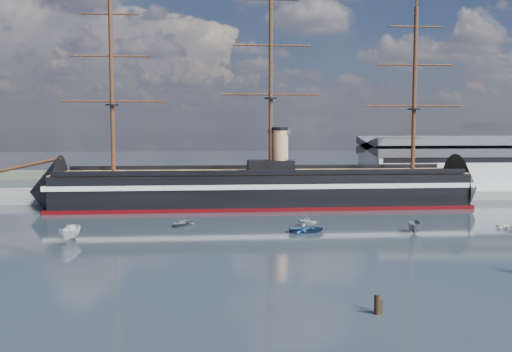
{
  "coord_description": "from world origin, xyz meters",
  "views": [
    {
      "loc": [
        -12.87,
        -64.25,
        17.71
      ],
      "look_at": [
        -5.4,
        35.0,
        9.0
      ],
      "focal_mm": 40.0,
      "sensor_mm": 36.0,
      "label": 1
    }
  ],
  "objects": [
    {
      "name": "ground",
      "position": [
        0.0,
        40.0,
        0.0
      ],
      "size": [
        600.0,
        600.0,
        0.0
      ],
      "primitive_type": "plane",
      "color": "#1B232E",
      "rests_on": "ground"
    },
    {
      "name": "quay",
      "position": [
        10.0,
        76.0,
        0.0
      ],
      "size": [
        180.0,
        18.0,
        2.0
      ],
      "primitive_type": "cube",
      "color": "slate",
      "rests_on": "ground"
    },
    {
      "name": "warehouse",
      "position": [
        58.0,
        80.0,
        7.98
      ],
      "size": [
        63.0,
        21.0,
        11.6
      ],
      "color": "#B7BABC",
      "rests_on": "ground"
    },
    {
      "name": "quay_tower",
      "position": [
        3.0,
        73.0,
        9.75
      ],
      "size": [
        5.0,
        5.0,
        15.0
      ],
      "color": "silver",
      "rests_on": "ground"
    },
    {
      "name": "warship",
      "position": [
        -4.05,
        60.0,
        4.04
      ],
      "size": [
        113.0,
        17.63,
        53.94
      ],
      "rotation": [
        0.0,
        0.0,
        0.02
      ],
      "color": "black",
      "rests_on": "ground"
    },
    {
      "name": "motorboat_a",
      "position": [
        -34.82,
        23.77,
        0.0
      ],
      "size": [
        7.72,
        3.22,
        3.03
      ],
      "primitive_type": "imported",
      "rotation": [
        0.0,
        0.0,
        -0.06
      ],
      "color": "silver",
      "rests_on": "ground"
    },
    {
      "name": "motorboat_b",
      "position": [
        2.64,
        28.82,
        0.0
      ],
      "size": [
        1.57,
        3.74,
        1.73
      ],
      "primitive_type": "imported",
      "rotation": [
        0.0,
        0.0,
        1.59
      ],
      "color": "#2B4E7D",
      "rests_on": "ground"
    },
    {
      "name": "motorboat_c",
      "position": [
        20.2,
        26.33,
        0.0
      ],
      "size": [
        6.72,
        4.39,
        2.52
      ],
      "primitive_type": "imported",
      "rotation": [
        0.0,
        0.0,
        -0.36
      ],
      "color": "#585C68",
      "rests_on": "ground"
    },
    {
      "name": "motorboat_d",
      "position": [
        3.6,
        34.29,
        0.0
      ],
      "size": [
        6.25,
        6.53,
        2.31
      ],
      "primitive_type": "imported",
      "rotation": [
        0.0,
        0.0,
        0.84
      ],
      "color": "silver",
      "rests_on": "ground"
    },
    {
      "name": "motorboat_e",
      "position": [
        38.26,
        29.62,
        0.0
      ],
      "size": [
        2.49,
        2.78,
        1.25
      ],
      "primitive_type": "imported",
      "rotation": [
        0.0,
        0.0,
        0.92
      ],
      "color": "white",
      "rests_on": "ground"
    },
    {
      "name": "motorboat_g",
      "position": [
        -18.68,
        36.79,
        0.0
      ],
      "size": [
        3.32,
        2.53,
        1.45
      ],
      "primitive_type": "imported",
      "rotation": [
        0.0,
        0.0,
        -0.48
      ],
      "color": "slate",
      "rests_on": "ground"
    },
    {
      "name": "piling_near_mid",
      "position": [
        2.52,
        -12.75,
        0.0
      ],
      "size": [
        0.64,
        0.64,
        2.57
      ],
      "primitive_type": "cylinder",
      "color": "black",
      "rests_on": "ground"
    }
  ]
}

